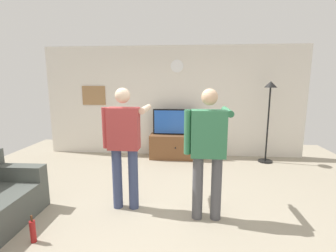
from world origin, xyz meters
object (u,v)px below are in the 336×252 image
Objects in this scene: television at (176,122)px; person_standing_nearer_lamp at (124,141)px; framed_picture at (94,95)px; beverage_bottle at (33,231)px; person_standing_nearer_couch at (208,147)px; floor_lamp at (269,105)px; wall_clock at (177,66)px; tv_stand at (176,147)px.

television is 2.55m from person_standing_nearer_lamp.
framed_picture is 0.34× the size of person_standing_nearer_lamp.
beverage_bottle is (-1.48, -3.36, -0.75)m from television.
person_standing_nearer_couch reaches higher than beverage_bottle.
beverage_bottle is (-2.03, -0.70, -0.87)m from person_standing_nearer_couch.
person_standing_nearer_lamp is at bearing 45.56° from beverage_bottle.
floor_lamp is (2.10, -0.14, 0.44)m from television.
wall_clock is 2.31m from floor_lamp.
tv_stand is 0.67× the size of floor_lamp.
television is 0.63× the size of person_standing_nearer_lamp.
floor_lamp is at bearing 58.60° from person_standing_nearer_couch.
tv_stand is 1.94m from wall_clock.
wall_clock reaches higher than beverage_bottle.
wall_clock is at bearing 67.70° from beverage_bottle.
wall_clock is 4.41m from beverage_bottle.
person_standing_nearer_lamp is 1.52m from beverage_bottle.
floor_lamp reaches higher than framed_picture.
beverage_bottle is (0.62, -3.61, -1.36)m from framed_picture.
television is (-0.00, 0.05, 0.60)m from tv_stand.
wall_clock is 2.22m from framed_picture.
television is 1.88× the size of framed_picture.
tv_stand is 2.11× the size of framed_picture.
framed_picture is at bearing 173.25° from television.
tv_stand is 1.12× the size of television.
person_standing_nearer_lamp reaches higher than person_standing_nearer_couch.
beverage_bottle is at bearing -134.44° from person_standing_nearer_lamp.
person_standing_nearer_couch is at bearing -78.20° from television.
wall_clock is 0.16× the size of floor_lamp.
floor_lamp is 5.58× the size of beverage_bottle.
tv_stand is 0.71× the size of person_standing_nearer_couch.
television is 2.20m from framed_picture.
wall_clock is at bearing 77.40° from person_standing_nearer_lamp.
person_standing_nearer_lamp is 1.00× the size of person_standing_nearer_couch.
person_standing_nearer_lamp reaches higher than television.
beverage_bottle is at bearing -80.20° from framed_picture.
person_standing_nearer_lamp reaches higher than framed_picture.
person_standing_nearer_lamp is 1.18m from person_standing_nearer_couch.
television is at bearing 66.26° from beverage_bottle.
wall_clock is (-0.00, 0.24, 1.32)m from television.
television is 3.75m from beverage_bottle.
person_standing_nearer_lamp is (-0.61, -2.72, -1.21)m from wall_clock.
person_standing_nearer_lamp reaches higher than beverage_bottle.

